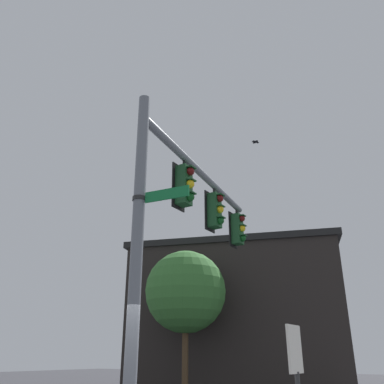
{
  "coord_description": "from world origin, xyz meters",
  "views": [
    {
      "loc": [
        5.86,
        5.02,
        1.63
      ],
      "look_at": [
        -2.52,
        -0.36,
        5.66
      ],
      "focal_mm": 38.12,
      "sensor_mm": 36.0,
      "label": 1
    }
  ],
  "objects_px": {
    "traffic_light_mid_outer": "(238,229)",
    "historical_marker": "(297,371)",
    "traffic_light_nearest_pole": "(185,185)",
    "bird_flying": "(255,142)",
    "traffic_light_mid_inner": "(215,210)",
    "street_name_sign": "(153,197)"
  },
  "relations": [
    {
      "from": "bird_flying",
      "to": "historical_marker",
      "type": "height_order",
      "value": "bird_flying"
    },
    {
      "from": "traffic_light_nearest_pole",
      "to": "traffic_light_mid_outer",
      "type": "bearing_deg",
      "value": -171.93
    },
    {
      "from": "traffic_light_nearest_pole",
      "to": "bird_flying",
      "type": "relative_size",
      "value": 3.62
    },
    {
      "from": "street_name_sign",
      "to": "bird_flying",
      "type": "bearing_deg",
      "value": -171.72
    },
    {
      "from": "traffic_light_mid_outer",
      "to": "historical_marker",
      "type": "distance_m",
      "value": 7.41
    },
    {
      "from": "traffic_light_mid_inner",
      "to": "traffic_light_mid_outer",
      "type": "height_order",
      "value": "same"
    },
    {
      "from": "traffic_light_mid_inner",
      "to": "historical_marker",
      "type": "distance_m",
      "value": 6.03
    },
    {
      "from": "traffic_light_nearest_pole",
      "to": "traffic_light_mid_outer",
      "type": "relative_size",
      "value": 1.0
    },
    {
      "from": "traffic_light_mid_outer",
      "to": "bird_flying",
      "type": "distance_m",
      "value": 4.84
    },
    {
      "from": "traffic_light_nearest_pole",
      "to": "bird_flying",
      "type": "bearing_deg",
      "value": -174.37
    },
    {
      "from": "traffic_light_mid_inner",
      "to": "historical_marker",
      "type": "xyz_separation_m",
      "value": [
        2.95,
        3.1,
        -4.25
      ]
    },
    {
      "from": "bird_flying",
      "to": "historical_marker",
      "type": "bearing_deg",
      "value": 25.65
    },
    {
      "from": "traffic_light_mid_outer",
      "to": "bird_flying",
      "type": "bearing_deg",
      "value": -179.27
    },
    {
      "from": "traffic_light_nearest_pole",
      "to": "historical_marker",
      "type": "height_order",
      "value": "traffic_light_nearest_pole"
    },
    {
      "from": "traffic_light_mid_inner",
      "to": "bird_flying",
      "type": "xyz_separation_m",
      "value": [
        -4.18,
        -0.32,
        4.36
      ]
    },
    {
      "from": "traffic_light_nearest_pole",
      "to": "bird_flying",
      "type": "xyz_separation_m",
      "value": [
        -6.27,
        -0.62,
        4.36
      ]
    },
    {
      "from": "bird_flying",
      "to": "historical_marker",
      "type": "xyz_separation_m",
      "value": [
        7.13,
        3.43,
        -8.62
      ]
    },
    {
      "from": "bird_flying",
      "to": "traffic_light_mid_inner",
      "type": "bearing_deg",
      "value": 4.41
    },
    {
      "from": "historical_marker",
      "to": "traffic_light_nearest_pole",
      "type": "bearing_deg",
      "value": -107.11
    },
    {
      "from": "traffic_light_nearest_pole",
      "to": "street_name_sign",
      "type": "relative_size",
      "value": 1.07
    },
    {
      "from": "street_name_sign",
      "to": "historical_marker",
      "type": "distance_m",
      "value": 4.03
    },
    {
      "from": "traffic_light_nearest_pole",
      "to": "historical_marker",
      "type": "bearing_deg",
      "value": 72.89
    }
  ]
}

